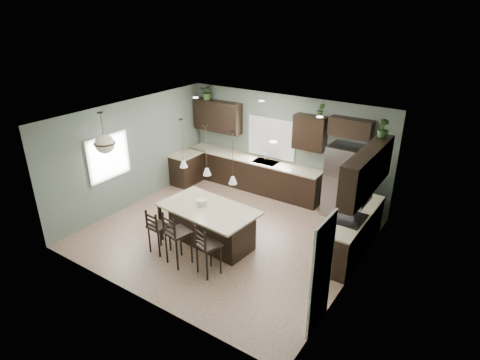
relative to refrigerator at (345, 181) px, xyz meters
name	(u,v)px	position (x,y,z in m)	size (l,w,h in m)	color
ground	(227,233)	(-1.91, -2.40, -0.93)	(6.00, 6.00, 0.00)	#9E8466
pantry_door	(321,274)	(1.06, -3.95, 0.09)	(0.04, 0.82, 2.04)	white
window_back	(272,138)	(-2.31, 0.34, 0.62)	(1.35, 0.02, 1.00)	white
window_left	(108,157)	(-4.90, -3.20, 0.62)	(0.02, 1.10, 1.00)	white
left_return_cabs	(187,169)	(-4.61, -0.70, -0.48)	(0.60, 0.90, 0.90)	black
left_return_countertop	(186,154)	(-4.59, -0.70, -0.01)	(0.66, 0.96, 0.04)	#C1B892
back_lower_cabs	(252,174)	(-2.76, 0.05, -0.48)	(4.20, 0.60, 0.90)	black
back_countertop	(252,159)	(-2.76, 0.03, -0.01)	(4.20, 0.66, 0.04)	#C1B892
sink_inset	(266,162)	(-2.31, 0.03, 0.01)	(0.70, 0.45, 0.01)	gray
faucet	(265,157)	(-2.31, 0.00, 0.16)	(0.02, 0.02, 0.28)	silver
back_upper_left	(218,116)	(-4.06, 0.18, 1.02)	(1.55, 0.34, 0.90)	black
back_upper_right	(310,133)	(-1.11, 0.18, 1.02)	(0.85, 0.34, 0.90)	black
fridge_header	(351,128)	(-0.06, 0.18, 1.32)	(1.05, 0.34, 0.45)	black
right_lower_cabs	(352,234)	(0.79, -1.52, -0.48)	(0.60, 2.35, 0.90)	black
right_countertop	(354,214)	(0.77, -1.52, -0.01)	(0.66, 2.35, 0.04)	#C1B892
cooktop	(350,219)	(0.77, -1.80, 0.02)	(0.58, 0.75, 0.02)	black
wall_oven_front	(334,235)	(0.48, -1.80, -0.48)	(0.01, 0.72, 0.60)	gray
right_upper_cabs	(367,171)	(0.92, -1.52, 1.02)	(0.34, 2.35, 0.90)	black
microwave	(358,193)	(0.87, -1.80, 0.62)	(0.40, 0.75, 0.40)	gray
refrigerator	(345,181)	(0.00, 0.00, 0.00)	(0.90, 0.74, 1.85)	gray
kitchen_island	(209,226)	(-1.96, -3.01, -0.46)	(2.13, 1.21, 0.92)	black
serving_dish	(202,202)	(-2.16, -3.00, 0.07)	(0.24, 0.24, 0.14)	silver
bar_stool_left	(159,231)	(-2.68, -3.83, -0.40)	(0.39, 0.39, 1.04)	black
bar_stool_center	(178,238)	(-2.05, -3.92, -0.32)	(0.45, 0.45, 1.21)	black
bar_stool_right	(209,250)	(-1.31, -3.86, -0.37)	(0.41, 0.41, 1.11)	black
pendant_left	(182,143)	(-2.66, -2.95, 1.32)	(0.17, 0.17, 1.10)	silver
pendant_center	(206,150)	(-1.96, -3.01, 1.32)	(0.17, 0.17, 1.10)	silver
pendant_right	(233,158)	(-1.26, -3.07, 1.32)	(0.17, 0.17, 1.10)	silver
chandelier	(103,133)	(-4.51, -3.53, 1.39)	(0.49, 0.49, 0.97)	beige
plant_back_left	(208,92)	(-4.39, 0.15, 1.71)	(0.43, 0.37, 0.47)	#305123
plant_back_right	(321,110)	(-0.85, 0.15, 1.66)	(0.20, 0.16, 0.36)	#305927
plant_right_wall	(383,129)	(0.89, -0.65, 1.67)	(0.22, 0.22, 0.40)	#2D5023
room_shell	(226,166)	(-1.91, -2.40, 0.77)	(6.00, 6.00, 6.00)	slate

